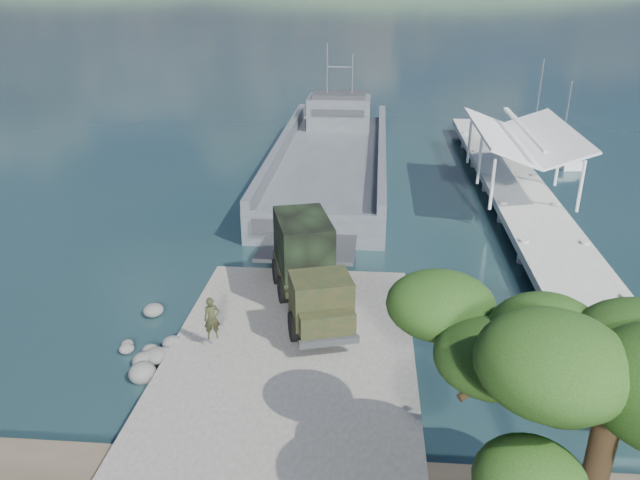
% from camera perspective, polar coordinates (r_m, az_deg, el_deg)
% --- Properties ---
extents(ground, '(1400.00, 1400.00, 0.00)m').
position_cam_1_polar(ground, '(26.26, -2.59, -10.67)').
color(ground, '#18333A').
rests_on(ground, ground).
extents(boat_ramp, '(10.00, 18.00, 0.50)m').
position_cam_1_polar(boat_ramp, '(25.30, -2.88, -11.47)').
color(boat_ramp, slate).
rests_on(boat_ramp, ground).
extents(shoreline_rocks, '(3.20, 5.60, 0.90)m').
position_cam_1_polar(shoreline_rocks, '(28.03, -15.31, -9.16)').
color(shoreline_rocks, '#555553').
rests_on(shoreline_rocks, ground).
extents(pier, '(6.40, 44.00, 6.10)m').
position_cam_1_polar(pier, '(43.56, 17.84, 4.84)').
color(pier, '#A4A39A').
rests_on(pier, ground).
extents(landing_craft, '(8.59, 32.59, 9.64)m').
position_cam_1_polar(landing_craft, '(48.30, 1.01, 6.77)').
color(landing_craft, '#454B52').
rests_on(landing_craft, ground).
extents(military_truck, '(4.53, 8.39, 3.74)m').
position_cam_1_polar(military_truck, '(28.15, -1.03, -2.57)').
color(military_truck, black).
rests_on(military_truck, boat_ramp).
extents(soldier, '(0.78, 0.67, 1.81)m').
position_cam_1_polar(soldier, '(25.92, -9.79, -7.83)').
color(soldier, black).
rests_on(soldier, boat_ramp).
extents(sailboat_near, '(2.36, 5.73, 6.77)m').
position_cam_1_polar(sailboat_near, '(55.83, 21.16, 7.05)').
color(sailboat_near, white).
rests_on(sailboat_near, ground).
extents(sailboat_far, '(1.86, 6.23, 7.57)m').
position_cam_1_polar(sailboat_far, '(62.14, 18.96, 8.97)').
color(sailboat_far, white).
rests_on(sailboat_far, ground).
extents(overhang_tree, '(8.25, 7.60, 7.49)m').
position_cam_1_polar(overhang_tree, '(16.40, 23.10, -10.90)').
color(overhang_tree, '#392516').
rests_on(overhang_tree, ground).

